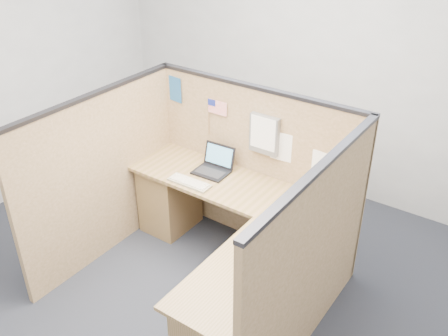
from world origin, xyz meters
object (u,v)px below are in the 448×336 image
Objects in this scene: laptop at (215,165)px; mouse at (286,217)px; keyboard at (189,182)px; l_desk at (226,248)px.

laptop is 0.94m from mouse.
keyboard is at bearing -101.34° from laptop.
laptop reaches higher than mouse.
mouse is (0.42, 0.20, 0.36)m from l_desk.
laptop reaches higher than l_desk.
laptop is at bearing 133.37° from l_desk.
l_desk is at bearing -154.24° from mouse.
mouse is (0.89, -0.30, -0.03)m from laptop.
mouse is at bearing 25.76° from l_desk.
laptop is 2.65× the size of mouse.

